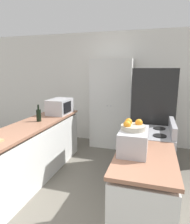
{
  "coord_description": "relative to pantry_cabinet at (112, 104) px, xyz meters",
  "views": [
    {
      "loc": [
        0.95,
        -1.31,
        1.75
      ],
      "look_at": [
        0.0,
        1.84,
        1.05
      ],
      "focal_mm": 32.0,
      "sensor_mm": 36.0,
      "label": 1
    }
  ],
  "objects": [
    {
      "name": "pantry_cabinet",
      "position": [
        0.0,
        0.0,
        0.0
      ],
      "size": [
        0.91,
        0.52,
        1.98
      ],
      "color": "silver",
      "rests_on": "ground_plane"
    },
    {
      "name": "counter_right",
      "position": [
        0.87,
        -2.49,
        -0.55
      ],
      "size": [
        0.6,
        0.97,
        0.91
      ],
      "color": "silver",
      "rests_on": "ground_plane"
    },
    {
      "name": "refrigerator",
      "position": [
        0.91,
        -0.87,
        -0.1
      ],
      "size": [
        0.71,
        0.71,
        1.77
      ],
      "color": "black",
      "rests_on": "ground_plane"
    },
    {
      "name": "wall_back",
      "position": [
        -0.02,
        0.3,
        0.31
      ],
      "size": [
        7.0,
        0.06,
        2.6
      ],
      "color": "white",
      "rests_on": "ground_plane"
    },
    {
      "name": "microwave",
      "position": [
        -0.82,
        -0.95,
        0.06
      ],
      "size": [
        0.36,
        0.53,
        0.29
      ],
      "color": "#B2B2B7",
      "rests_on": "counter_left"
    },
    {
      "name": "toaster_oven",
      "position": [
        0.74,
        -2.39,
        0.04
      ],
      "size": [
        0.29,
        0.46,
        0.24
      ],
      "color": "#B2B2B7",
      "rests_on": "counter_right"
    },
    {
      "name": "counter_left",
      "position": [
        -0.92,
        -1.76,
        -0.55
      ],
      "size": [
        0.6,
        2.44,
        0.91
      ],
      "color": "silver",
      "rests_on": "ground_plane"
    },
    {
      "name": "stove",
      "position": [
        0.89,
        -1.62,
        -0.53
      ],
      "size": [
        0.66,
        0.72,
        1.07
      ],
      "color": "#9E9EA3",
      "rests_on": "ground_plane"
    },
    {
      "name": "fruit_bowl",
      "position": [
        0.73,
        -2.39,
        0.2
      ],
      "size": [
        0.25,
        0.25,
        0.11
      ],
      "color": "#B2A893",
      "rests_on": "toaster_oven"
    },
    {
      "name": "wine_bottle",
      "position": [
        -0.9,
        -1.58,
        0.03
      ],
      "size": [
        0.08,
        0.08,
        0.28
      ],
      "color": "black",
      "rests_on": "counter_left"
    }
  ]
}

